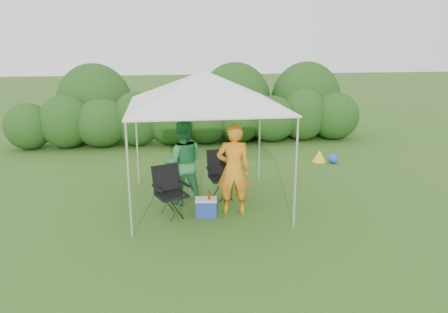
{
  "coord_description": "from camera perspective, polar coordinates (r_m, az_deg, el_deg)",
  "views": [
    {
      "loc": [
        -0.9,
        -8.35,
        3.46
      ],
      "look_at": [
        0.37,
        0.4,
        1.05
      ],
      "focal_mm": 35.0,
      "sensor_mm": 36.0,
      "label": 1
    }
  ],
  "objects": [
    {
      "name": "ground",
      "position": [
        9.08,
        -1.99,
        -7.15
      ],
      "size": [
        70.0,
        70.0,
        0.0
      ],
      "primitive_type": "plane",
      "color": "#38611F"
    },
    {
      "name": "lawn_toy",
      "position": [
        12.86,
        12.79,
        -0.02
      ],
      "size": [
        0.67,
        0.56,
        0.34
      ],
      "color": "yellow",
      "rests_on": "ground"
    },
    {
      "name": "canopy",
      "position": [
        8.95,
        -2.49,
        8.83
      ],
      "size": [
        3.1,
        3.1,
        2.83
      ],
      "color": "silver",
      "rests_on": "ground"
    },
    {
      "name": "cooler",
      "position": [
        8.8,
        -2.36,
        -6.63
      ],
      "size": [
        0.46,
        0.35,
        0.36
      ],
      "rotation": [
        0.0,
        0.0,
        -0.1
      ],
      "color": "#233CA3",
      "rests_on": "ground"
    },
    {
      "name": "hedge",
      "position": [
        14.63,
        -4.07,
        4.83
      ],
      "size": [
        11.81,
        1.53,
        1.8
      ],
      "color": "#224D18",
      "rests_on": "ground"
    },
    {
      "name": "chair_right",
      "position": [
        9.72,
        -0.28,
        -1.9
      ],
      "size": [
        0.72,
        0.67,
        1.05
      ],
      "rotation": [
        0.0,
        0.0,
        0.14
      ],
      "color": "black",
      "rests_on": "ground"
    },
    {
      "name": "man",
      "position": [
        8.7,
        1.25,
        -1.68
      ],
      "size": [
        0.72,
        0.52,
        1.86
      ],
      "primitive_type": "imported",
      "rotation": [
        0.0,
        0.0,
        3.03
      ],
      "color": "orange",
      "rests_on": "ground"
    },
    {
      "name": "bottle",
      "position": [
        8.67,
        -1.95,
        -4.98
      ],
      "size": [
        0.05,
        0.05,
        0.21
      ],
      "primitive_type": "cylinder",
      "color": "#592D0C",
      "rests_on": "cooler"
    },
    {
      "name": "woman",
      "position": [
        9.28,
        -5.39,
        -0.81
      ],
      "size": [
        0.91,
        0.72,
        1.81
      ],
      "primitive_type": "imported",
      "rotation": [
        0.0,
        0.0,
        3.1
      ],
      "color": "#2C884A",
      "rests_on": "ground"
    },
    {
      "name": "chair_left",
      "position": [
        8.78,
        -7.17,
        -4.06
      ],
      "size": [
        0.76,
        0.74,
        1.02
      ],
      "rotation": [
        0.0,
        0.0,
        0.39
      ],
      "color": "black",
      "rests_on": "ground"
    }
  ]
}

